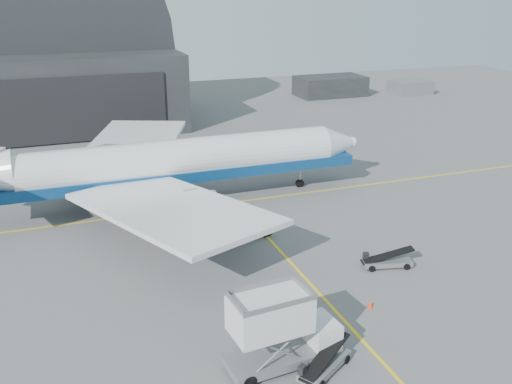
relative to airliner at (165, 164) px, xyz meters
name	(u,v)px	position (x,y,z in m)	size (l,w,h in m)	color
ground	(316,290)	(7.01, -22.07, -4.49)	(200.00, 200.00, 0.00)	#565659
taxi_lines	(259,228)	(7.01, -9.40, -4.48)	(80.00, 42.12, 0.02)	yellow
hangar	(15,68)	(-14.99, 42.88, 5.06)	(50.00, 28.30, 28.00)	black
distant_bldg_a	(330,95)	(45.01, 49.93, -4.49)	(14.00, 8.00, 4.00)	black
distant_bldg_b	(410,94)	(62.01, 45.93, -4.49)	(8.00, 6.00, 2.80)	slate
airliner	(165,164)	(0.00, 0.00, 0.00)	(45.69, 44.30, 16.03)	white
catering_truck	(279,330)	(0.81, -29.48, -2.00)	(7.35, 3.30, 4.91)	slate
pushback_tug	(246,228)	(5.29, -10.58, -3.71)	(4.79, 3.21, 2.07)	black
belt_loader_a	(324,364)	(3.15, -31.04, -3.97)	(4.26, 3.40, 1.68)	slate
belt_loader_b	(386,261)	(14.14, -20.56, -3.97)	(4.44, 2.31, 1.66)	slate
traffic_cone	(371,304)	(9.63, -25.65, -4.23)	(0.37, 0.37, 0.53)	#FF3808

